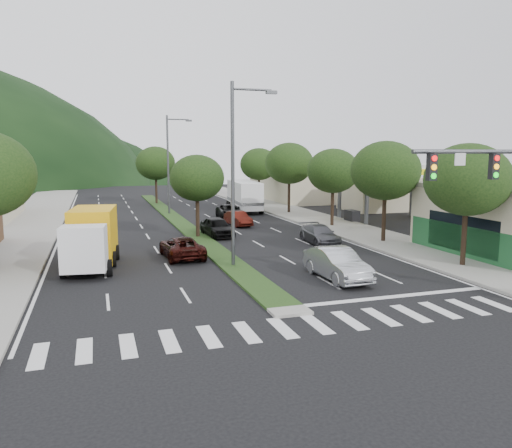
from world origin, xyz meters
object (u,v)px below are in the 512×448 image
object	(u,v)px
sedan_silver	(337,264)
motorhome	(244,195)
tree_r_b	(386,171)
tree_med_near	(197,178)
traffic_signal	(502,192)
car_queue_d	(230,211)
tree_r_e	(259,164)
tree_r_c	(333,171)
car_queue_a	(217,227)
car_queue_b	(320,234)
streetlight_near	(236,165)
car_queue_c	(238,219)
box_truck	(92,240)
tree_r_a	(467,180)
suv_maroon	(182,247)
tree_r_d	(289,163)
streetlight_mid	(170,160)
tree_med_far	(156,163)

from	to	relation	value
sedan_silver	motorhome	bearing A→B (deg)	80.89
tree_r_b	tree_med_near	xyz separation A→B (m)	(-12.00, 6.00, -0.61)
traffic_signal	car_queue_d	distance (m)	30.18
tree_r_b	tree_r_e	xyz separation A→B (m)	(0.00, 28.00, -0.14)
sedan_silver	car_queue_d	world-z (taller)	sedan_silver
tree_r_b	tree_r_c	bearing A→B (deg)	90.00
car_queue_a	car_queue_b	size ratio (longest dim) A/B	0.98
tree_med_near	car_queue_d	distance (m)	11.97
traffic_signal	tree_r_b	distance (m)	13.87
tree_med_near	streetlight_near	distance (m)	10.07
car_queue_c	car_queue_a	bearing A→B (deg)	-128.42
streetlight_near	box_truck	size ratio (longest dim) A/B	1.50
car_queue_c	motorhome	bearing A→B (deg)	63.74
tree_r_a	car_queue_a	xyz separation A→B (m)	(-10.50, 14.13, -4.09)
motorhome	suv_maroon	bearing A→B (deg)	-110.28
tree_r_e	box_truck	bearing A→B (deg)	-123.24
suv_maroon	tree_r_d	bearing A→B (deg)	-129.88
tree_r_a	traffic_signal	bearing A→B (deg)	-118.20
tree_r_e	car_queue_a	distance (m)	24.62
tree_r_c	streetlight_mid	world-z (taller)	streetlight_mid
tree_r_e	car_queue_b	world-z (taller)	tree_r_e
suv_maroon	traffic_signal	bearing A→B (deg)	129.08
car_queue_c	box_truck	distance (m)	17.50
car_queue_b	tree_r_e	bearing A→B (deg)	82.63
tree_r_c	car_queue_d	bearing A→B (deg)	130.12
tree_med_near	motorhome	size ratio (longest dim) A/B	0.70
streetlight_near	streetlight_mid	world-z (taller)	same
streetlight_mid	car_queue_b	xyz separation A→B (m)	(7.43, -19.87, -4.95)
tree_r_c	car_queue_b	distance (m)	9.12
tree_r_b	suv_maroon	xyz separation A→B (m)	(-14.32, -0.75, -4.39)
tree_r_c	box_truck	distance (m)	21.90
tree_r_e	car_queue_d	distance (m)	14.34
tree_med_far	traffic_signal	bearing A→B (deg)	-78.78
tree_r_e	car_queue_a	xyz separation A→B (m)	(-10.50, -21.87, -4.16)
streetlight_near	tree_med_near	bearing A→B (deg)	91.18
tree_r_c	car_queue_d	size ratio (longest dim) A/B	1.35
tree_r_d	suv_maroon	bearing A→B (deg)	-127.37
tree_r_a	tree_r_c	xyz separation A→B (m)	(0.00, 16.00, -0.07)
streetlight_near	streetlight_mid	size ratio (longest dim) A/B	1.00
tree_r_c	tree_r_b	bearing A→B (deg)	-90.00
car_queue_c	tree_r_b	bearing A→B (deg)	-63.19
streetlight_mid	car_queue_b	size ratio (longest dim) A/B	2.29
traffic_signal	tree_r_e	size ratio (longest dim) A/B	1.04
car_queue_d	tree_med_near	bearing A→B (deg)	-112.27
motorhome	tree_r_b	bearing A→B (deg)	-74.99
streetlight_mid	motorhome	xyz separation A→B (m)	(8.00, 0.53, -3.87)
sedan_silver	car_queue_a	distance (m)	14.60
traffic_signal	streetlight_near	xyz separation A→B (m)	(-8.82, 9.54, 0.94)
tree_r_e	suv_maroon	xyz separation A→B (m)	(-14.32, -28.75, -4.25)
tree_r_c	car_queue_c	distance (m)	9.07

